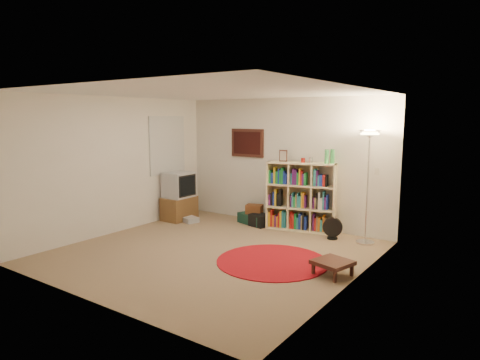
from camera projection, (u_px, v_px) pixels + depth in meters
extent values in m
cube|color=#8F7253|center=(213.00, 253.00, 6.80)|extent=(4.50, 4.50, 0.02)
cube|color=white|center=(212.00, 92.00, 6.43)|extent=(4.50, 4.50, 0.02)
cube|color=white|center=(284.00, 162.00, 8.45)|extent=(4.50, 0.02, 2.50)
cube|color=white|center=(87.00, 197.00, 4.78)|extent=(4.50, 0.02, 2.50)
cube|color=white|center=(117.00, 165.00, 7.89)|extent=(0.02, 4.50, 2.50)
cube|color=white|center=(354.00, 188.00, 5.33)|extent=(0.02, 4.50, 2.50)
cube|color=#3B1B14|center=(247.00, 143.00, 8.85)|extent=(0.78, 0.04, 0.58)
cube|color=#3B0D0B|center=(247.00, 143.00, 8.84)|extent=(0.66, 0.01, 0.46)
cube|color=white|center=(167.00, 145.00, 8.89)|extent=(0.03, 1.00, 1.20)
cube|color=beige|center=(377.00, 171.00, 7.39)|extent=(0.08, 0.01, 0.12)
cube|color=#FFE4AA|center=(301.00, 229.00, 8.14)|extent=(1.34, 0.64, 0.03)
cube|color=#FFE4AA|center=(302.00, 163.00, 7.96)|extent=(1.34, 0.64, 0.03)
cube|color=#FFE4AA|center=(269.00, 194.00, 8.29)|extent=(0.11, 0.37, 1.29)
cube|color=#FFE4AA|center=(335.00, 199.00, 7.81)|extent=(0.11, 0.37, 1.29)
cube|color=#FFE4AA|center=(304.00, 195.00, 8.21)|extent=(1.27, 0.30, 1.29)
cube|color=#FFE4AA|center=(290.00, 196.00, 8.13)|extent=(0.10, 0.35, 1.24)
cube|color=#FFE4AA|center=(313.00, 197.00, 7.97)|extent=(0.10, 0.35, 1.24)
cube|color=#FFE4AA|center=(301.00, 208.00, 8.08)|extent=(1.29, 0.61, 0.03)
cube|color=#FFE4AA|center=(302.00, 185.00, 8.02)|extent=(1.29, 0.61, 0.03)
cube|color=yellow|center=(270.00, 219.00, 8.31)|extent=(0.07, 0.15, 0.28)
cube|color=red|center=(272.00, 218.00, 8.29)|extent=(0.07, 0.15, 0.33)
cube|color=orange|center=(274.00, 220.00, 8.28)|extent=(0.07, 0.15, 0.22)
cube|color=#541B6D|center=(276.00, 221.00, 8.27)|extent=(0.07, 0.15, 0.22)
cube|color=orange|center=(278.00, 221.00, 8.26)|extent=(0.06, 0.15, 0.21)
cube|color=red|center=(280.00, 220.00, 8.24)|extent=(0.06, 0.15, 0.28)
cube|color=yellow|center=(281.00, 219.00, 8.22)|extent=(0.07, 0.15, 0.32)
cube|color=teal|center=(283.00, 219.00, 8.21)|extent=(0.07, 0.15, 0.33)
cube|color=teal|center=(286.00, 220.00, 8.19)|extent=(0.07, 0.15, 0.30)
cube|color=#541B6D|center=(270.00, 199.00, 8.25)|extent=(0.07, 0.15, 0.21)
cube|color=black|center=(273.00, 199.00, 8.24)|extent=(0.07, 0.15, 0.23)
cube|color=#1B32A4|center=(274.00, 198.00, 8.22)|extent=(0.06, 0.15, 0.27)
cube|color=yellow|center=(276.00, 197.00, 8.20)|extent=(0.07, 0.15, 0.31)
cube|color=black|center=(278.00, 199.00, 8.19)|extent=(0.07, 0.15, 0.24)
cube|color=black|center=(281.00, 197.00, 8.17)|extent=(0.07, 0.15, 0.32)
cube|color=#1B883A|center=(271.00, 177.00, 8.19)|extent=(0.07, 0.15, 0.26)
cube|color=#1B32A4|center=(273.00, 178.00, 8.17)|extent=(0.08, 0.15, 0.21)
cube|color=yellow|center=(275.00, 175.00, 8.15)|extent=(0.07, 0.15, 0.32)
cube|color=#1B883A|center=(278.00, 178.00, 8.14)|extent=(0.07, 0.15, 0.24)
cube|color=#1B32A4|center=(279.00, 176.00, 8.12)|extent=(0.06, 0.15, 0.29)
cube|color=#1B883A|center=(281.00, 177.00, 8.11)|extent=(0.06, 0.15, 0.27)
cube|color=#1B883A|center=(283.00, 176.00, 8.09)|extent=(0.07, 0.15, 0.31)
cube|color=#1B32A4|center=(285.00, 178.00, 8.08)|extent=(0.06, 0.15, 0.26)
cube|color=#1B32A4|center=(286.00, 179.00, 8.07)|extent=(0.07, 0.15, 0.22)
cube|color=red|center=(292.00, 220.00, 8.15)|extent=(0.07, 0.15, 0.32)
cube|color=red|center=(294.00, 221.00, 8.13)|extent=(0.07, 0.15, 0.29)
cube|color=#1B883A|center=(296.00, 221.00, 8.12)|extent=(0.07, 0.15, 0.30)
cube|color=teal|center=(298.00, 223.00, 8.10)|extent=(0.07, 0.15, 0.22)
cube|color=#1B32A4|center=(300.00, 221.00, 8.08)|extent=(0.07, 0.15, 0.30)
cube|color=#967D52|center=(302.00, 222.00, 8.07)|extent=(0.05, 0.15, 0.26)
cube|color=black|center=(304.00, 221.00, 8.06)|extent=(0.06, 0.15, 0.30)
cube|color=#1B32A4|center=(306.00, 223.00, 8.05)|extent=(0.07, 0.15, 0.25)
cube|color=#541B6D|center=(292.00, 201.00, 8.09)|extent=(0.06, 0.15, 0.22)
cube|color=teal|center=(293.00, 200.00, 8.08)|extent=(0.06, 0.15, 0.27)
cube|color=#1B883A|center=(295.00, 201.00, 8.07)|extent=(0.06, 0.15, 0.21)
cube|color=#967D52|center=(297.00, 201.00, 8.05)|extent=(0.06, 0.15, 0.25)
cube|color=teal|center=(298.00, 200.00, 8.04)|extent=(0.06, 0.15, 0.27)
cube|color=teal|center=(300.00, 201.00, 8.03)|extent=(0.08, 0.15, 0.22)
cube|color=yellow|center=(302.00, 200.00, 8.01)|extent=(0.06, 0.15, 0.29)
cube|color=orange|center=(304.00, 200.00, 8.00)|extent=(0.06, 0.15, 0.29)
cube|color=#541B6D|center=(306.00, 201.00, 7.99)|extent=(0.06, 0.15, 0.23)
cube|color=teal|center=(292.00, 179.00, 8.03)|extent=(0.06, 0.15, 0.22)
cube|color=#541B6D|center=(294.00, 177.00, 8.01)|extent=(0.07, 0.15, 0.31)
cube|color=#541B6D|center=(296.00, 177.00, 8.00)|extent=(0.07, 0.15, 0.29)
cube|color=#1B883A|center=(298.00, 179.00, 7.99)|extent=(0.07, 0.15, 0.24)
cube|color=yellow|center=(300.00, 177.00, 7.97)|extent=(0.06, 0.15, 0.31)
cube|color=red|center=(302.00, 178.00, 7.96)|extent=(0.06, 0.15, 0.28)
cube|color=#541B6D|center=(304.00, 180.00, 7.95)|extent=(0.06, 0.15, 0.22)
cube|color=#1B883A|center=(306.00, 179.00, 7.93)|extent=(0.07, 0.15, 0.24)
cube|color=#541B6D|center=(314.00, 222.00, 7.99)|extent=(0.07, 0.15, 0.32)
cube|color=red|center=(316.00, 224.00, 7.98)|extent=(0.06, 0.15, 0.24)
cube|color=#967D52|center=(318.00, 223.00, 7.96)|extent=(0.06, 0.15, 0.28)
cube|color=orange|center=(319.00, 224.00, 7.95)|extent=(0.07, 0.15, 0.25)
cube|color=teal|center=(322.00, 225.00, 7.94)|extent=(0.07, 0.15, 0.22)
cube|color=orange|center=(324.00, 223.00, 7.91)|extent=(0.07, 0.15, 0.31)
cube|color=#967D52|center=(326.00, 225.00, 7.90)|extent=(0.07, 0.15, 0.26)
cube|color=black|center=(328.00, 226.00, 7.89)|extent=(0.07, 0.15, 0.20)
cube|color=#967D52|center=(330.00, 225.00, 7.88)|extent=(0.06, 0.15, 0.24)
cube|color=#541B6D|center=(314.00, 203.00, 7.93)|extent=(0.06, 0.15, 0.21)
cube|color=#967D52|center=(316.00, 203.00, 7.92)|extent=(0.06, 0.15, 0.22)
cube|color=black|center=(318.00, 201.00, 7.90)|extent=(0.06, 0.15, 0.30)
cube|color=white|center=(320.00, 200.00, 7.89)|extent=(0.07, 0.15, 0.32)
cube|color=white|center=(322.00, 203.00, 7.88)|extent=(0.07, 0.15, 0.21)
cube|color=teal|center=(324.00, 200.00, 7.86)|extent=(0.06, 0.15, 0.33)
cube|color=#541B6D|center=(326.00, 203.00, 7.85)|extent=(0.06, 0.15, 0.24)
cube|color=#1B32A4|center=(328.00, 202.00, 7.84)|extent=(0.06, 0.15, 0.28)
cube|color=teal|center=(315.00, 178.00, 7.86)|extent=(0.08, 0.15, 0.32)
cube|color=#541B6D|center=(318.00, 178.00, 7.85)|extent=(0.06, 0.15, 0.30)
cube|color=teal|center=(319.00, 181.00, 7.84)|extent=(0.06, 0.15, 0.21)
cube|color=#1B32A4|center=(321.00, 180.00, 7.83)|extent=(0.06, 0.15, 0.22)
cube|color=#1B32A4|center=(322.00, 181.00, 7.82)|extent=(0.06, 0.15, 0.21)
cube|color=red|center=(324.00, 181.00, 7.81)|extent=(0.08, 0.15, 0.22)
cube|color=black|center=(327.00, 181.00, 7.79)|extent=(0.07, 0.15, 0.22)
cube|color=#3B1B14|center=(283.00, 156.00, 8.09)|extent=(0.16, 0.05, 0.22)
cube|color=#A49788|center=(283.00, 156.00, 8.08)|extent=(0.12, 0.04, 0.18)
cylinder|color=#B11A10|center=(303.00, 160.00, 7.94)|extent=(0.09, 0.09, 0.08)
cylinder|color=silver|center=(311.00, 160.00, 7.89)|extent=(0.08, 0.08, 0.10)
cylinder|color=#49BE5F|center=(327.00, 157.00, 7.73)|extent=(0.09, 0.09, 0.26)
cylinder|color=#49BE5F|center=(332.00, 156.00, 7.75)|extent=(0.09, 0.09, 0.26)
cylinder|color=silver|center=(365.00, 242.00, 7.29)|extent=(0.36, 0.36, 0.03)
cylinder|color=silver|center=(367.00, 190.00, 7.15)|extent=(0.03, 0.03, 1.79)
cone|color=silver|center=(370.00, 134.00, 7.02)|extent=(0.44, 0.44, 0.14)
cylinder|color=#FFD88C|center=(370.00, 134.00, 7.02)|extent=(0.35, 0.35, 0.02)
cylinder|color=black|center=(332.00, 238.00, 7.54)|extent=(0.23, 0.23, 0.03)
cylinder|color=black|center=(332.00, 233.00, 7.53)|extent=(0.05, 0.05, 0.14)
cylinder|color=black|center=(333.00, 227.00, 7.49)|extent=(0.35, 0.17, 0.34)
cube|color=brown|center=(179.00, 208.00, 8.96)|extent=(0.48, 0.69, 0.48)
cube|color=#B8B9BD|center=(179.00, 185.00, 8.88)|extent=(0.48, 0.57, 0.52)
cube|color=black|center=(187.00, 186.00, 8.74)|extent=(0.02, 0.50, 0.44)
cube|color=black|center=(188.00, 186.00, 8.74)|extent=(0.01, 0.44, 0.38)
cube|color=#B8B9BD|center=(190.00, 220.00, 8.74)|extent=(0.38, 0.34, 0.10)
cube|color=#133428|center=(255.00, 219.00, 8.63)|extent=(0.72, 0.57, 0.20)
cube|color=brown|center=(254.00, 209.00, 8.60)|extent=(0.37, 0.31, 0.18)
cube|color=black|center=(259.00, 220.00, 8.41)|extent=(0.40, 0.35, 0.24)
cylinder|color=silver|center=(290.00, 220.00, 8.40)|extent=(0.14, 0.14, 0.26)
cylinder|color=maroon|center=(272.00, 261.00, 6.35)|extent=(1.66, 1.66, 0.01)
cube|color=#3B1B14|center=(333.00, 262.00, 5.78)|extent=(0.56, 0.56, 0.05)
cube|color=#3B1B14|center=(313.00, 269.00, 5.82)|extent=(0.04, 0.04, 0.16)
cube|color=#3B1B14|center=(335.00, 277.00, 5.54)|extent=(0.04, 0.04, 0.16)
cube|color=#3B1B14|center=(330.00, 263.00, 6.05)|extent=(0.04, 0.04, 0.16)
cube|color=#3B1B14|center=(352.00, 270.00, 5.77)|extent=(0.04, 0.04, 0.16)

